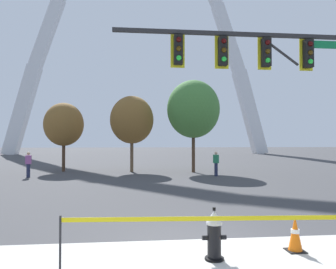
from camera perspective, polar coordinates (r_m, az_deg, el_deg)
The scene contains 11 objects.
ground_plane at distance 7.60m, azimuth 3.36°, elevation -18.35°, with size 240.00×240.00×0.00m, color #3D3D3F.
fire_hydrant at distance 6.54m, azimuth 8.01°, elevation -16.91°, with size 0.46×0.48×0.99m.
caution_tape_barrier at distance 6.17m, azimuth 10.99°, elevation -15.95°, with size 6.04×0.42×0.95m.
traffic_cone_by_hydrant at distance 7.43m, azimuth 21.22°, elevation -15.79°, with size 0.36×0.36×0.73m.
traffic_signal_gantry at distance 11.12m, azimuth 18.73°, elevation 10.07°, with size 7.82×0.44×6.00m.
monument_arch at distance 61.73m, azimuth -4.84°, elevation 15.89°, with size 46.95×2.22×46.63m.
tree_far_left at distance 25.88m, azimuth -17.65°, elevation 1.67°, with size 2.94×2.94×5.15m.
tree_left_mid at distance 24.43m, azimuth -6.30°, elevation 2.54°, with size 3.21×3.21×5.62m.
tree_center_left at distance 24.11m, azimuth 4.42°, elevation 4.41°, with size 3.85×3.85×6.73m.
pedestrian_walking_left at distance 21.58m, azimuth 8.34°, elevation -5.00°, with size 0.39×0.36×1.59m.
pedestrian_standing_center at distance 22.24m, azimuth -23.10°, elevation -4.80°, with size 0.36×0.24×1.59m.
Camera 1 is at (-1.18, -7.16, 2.23)m, focal length 35.08 mm.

